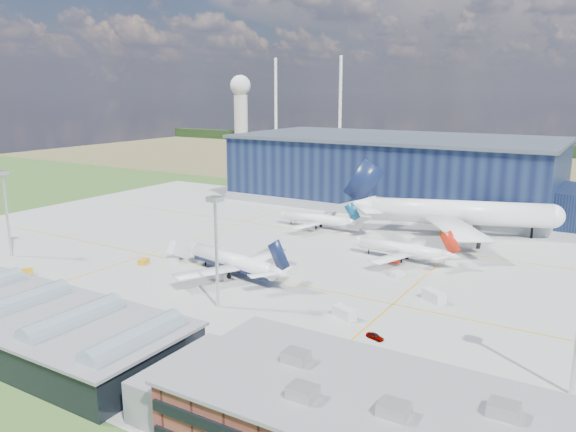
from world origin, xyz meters
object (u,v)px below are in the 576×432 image
object	(u,v)px
airliner_red	(401,242)
airstair	(179,254)
light_mast_west	(5,199)
gse_cart_a	(397,274)
gse_cart_b	(296,220)
light_mast_center	(216,234)
gse_van_a	(344,313)
car_a	(375,336)
ops_building	(361,426)
airliner_widebody	(461,200)
car_b	(72,311)
gse_tug_c	(444,233)
airliner_regional	(316,214)
hangar	(401,173)
gse_tug_b	(26,272)
airliner_navy	(233,253)
gse_van_b	(434,296)
gse_tug_a	(144,262)

from	to	relation	value
airliner_red	airstair	distance (m)	57.94
light_mast_west	gse_cart_a	distance (m)	102.66
gse_cart_b	light_mast_center	bearing A→B (deg)	-124.38
light_mast_center	gse_cart_a	distance (m)	46.94
gse_van_a	car_a	size ratio (longest dim) A/B	1.47
ops_building	airliner_red	distance (m)	84.14
airstair	car_a	xyz separation A→B (m)	(62.49, -18.07, -1.17)
airliner_widebody	gse_cart_b	size ratio (longest dim) A/B	24.68
gse_van_a	car_b	world-z (taller)	gse_van_a
car_a	gse_tug_c	bearing A→B (deg)	24.18
airliner_regional	gse_van_a	distance (m)	73.57
hangar	gse_cart_b	xyz separation A→B (m)	(-17.88, -50.66, -11.03)
airliner_widebody	gse_cart_b	bearing A→B (deg)	172.83
gse_tug_b	gse_cart_a	bearing A→B (deg)	65.65
airliner_navy	car_b	world-z (taller)	airliner_navy
airstair	gse_tug_b	bearing A→B (deg)	-126.58
hangar	airliner_widebody	bearing A→B (deg)	-49.94
light_mast_center	gse_van_b	world-z (taller)	light_mast_center
hangar	gse_tug_a	xyz separation A→B (m)	(-27.20, -111.65, -10.95)
light_mast_center	airstair	world-z (taller)	light_mast_center
airliner_regional	gse_van_a	size ratio (longest dim) A/B	5.76
light_mast_west	gse_cart_b	size ratio (longest dim) A/B	8.47
airliner_widebody	gse_van_b	bearing A→B (deg)	-99.02
hangar	gse_van_a	xyz separation A→B (m)	(31.65, -116.50, -10.52)
airliner_navy	airliner_widebody	distance (m)	76.12
light_mast_west	gse_cart_a	world-z (taller)	light_mast_west
airliner_navy	gse_van_b	xyz separation A→B (m)	(46.25, 7.87, -4.43)
light_mast_west	gse_van_a	size ratio (longest dim) A/B	4.59
airliner_red	airliner_regional	distance (m)	40.82
hangar	light_mast_west	distance (m)	139.77
gse_tug_b	gse_cart_b	distance (m)	86.26
airliner_regional	gse_cart_a	distance (m)	51.88
gse_cart_a	gse_van_b	xyz separation A→B (m)	(12.25, -11.32, 0.51)
light_mast_west	airliner_widebody	world-z (taller)	light_mast_west
car_a	airliner_red	bearing A→B (deg)	31.71
gse_cart_a	gse_cart_b	distance (m)	61.87
airliner_regional	car_b	world-z (taller)	airliner_regional
hangar	car_b	size ratio (longest dim) A/B	39.59
gse_van_b	car_b	size ratio (longest dim) A/B	1.44
hangar	ops_building	size ratio (longest dim) A/B	3.15
light_mast_center	gse_van_a	distance (m)	29.55
hangar	gse_tug_b	distance (m)	140.40
gse_tug_b	car_b	distance (m)	31.90
airliner_navy	airliner_red	bearing A→B (deg)	-120.39
hangar	light_mast_west	size ratio (longest dim) A/B	6.30
gse_tug_b	airstair	distance (m)	36.58
airliner_navy	gse_tug_b	xyz separation A→B (m)	(-42.98, -25.66, -4.94)
gse_cart_b	airliner_regional	bearing A→B (deg)	-76.37
airliner_widebody	gse_tug_a	bearing A→B (deg)	-149.28
airliner_widebody	gse_tug_c	xyz separation A→B (m)	(-3.58, -2.48, -10.17)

